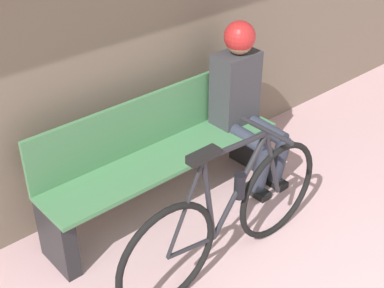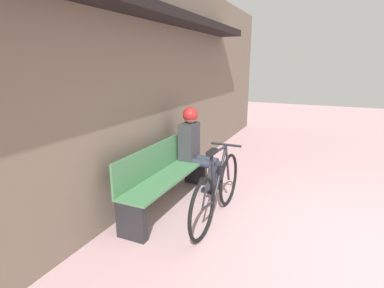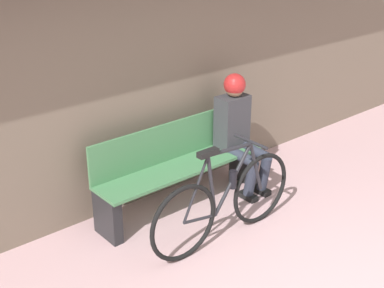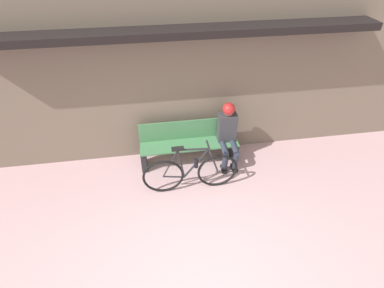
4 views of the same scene
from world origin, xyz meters
The scene contains 3 objects.
park_bench_near centered at (0.18, 2.46, 0.42)m, with size 1.87×0.42×0.86m.
bicycle centered at (0.10, 1.69, 0.39)m, with size 1.66×0.40×0.96m.
person_seated centered at (0.91, 2.35, 0.73)m, with size 0.34×0.60×1.27m.
Camera 1 is at (-1.75, -0.08, 2.51)m, focal length 50.00 mm.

